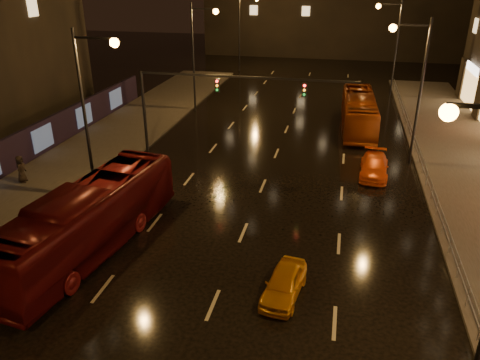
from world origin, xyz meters
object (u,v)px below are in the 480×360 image
object	(u,v)px
bus_red	(88,219)
taxi_near	(284,283)
pedestrian_c	(21,169)
bus_curb	(359,112)
taxi_far	(374,166)

from	to	relation	value
bus_red	taxi_near	bearing A→B (deg)	-1.36
bus_red	pedestrian_c	xyz separation A→B (m)	(-8.30, 6.18, -0.66)
pedestrian_c	bus_red	bearing A→B (deg)	-141.86
bus_curb	taxi_far	world-z (taller)	bus_curb
taxi_near	pedestrian_c	bearing A→B (deg)	164.80
bus_red	bus_curb	world-z (taller)	bus_red
bus_curb	bus_red	bearing A→B (deg)	-121.81
pedestrian_c	bus_curb	bearing A→B (deg)	-67.44
bus_curb	pedestrian_c	world-z (taller)	bus_curb
taxi_near	pedestrian_c	xyz separation A→B (m)	(-18.10, 7.70, 0.43)
bus_red	taxi_far	distance (m)	18.86
taxi_far	pedestrian_c	size ratio (longest dim) A/B	2.49
pedestrian_c	taxi_far	bearing A→B (deg)	-89.20
pedestrian_c	taxi_near	bearing A→B (deg)	-128.23
bus_red	taxi_near	distance (m)	9.97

